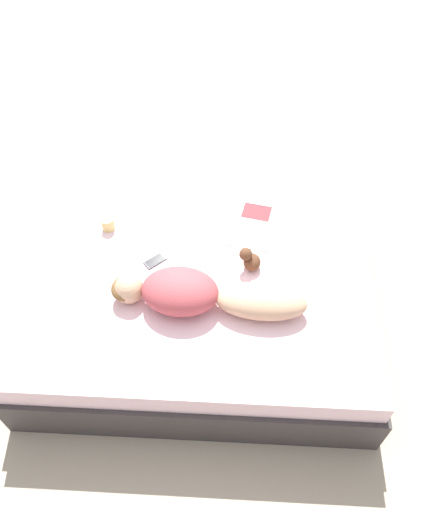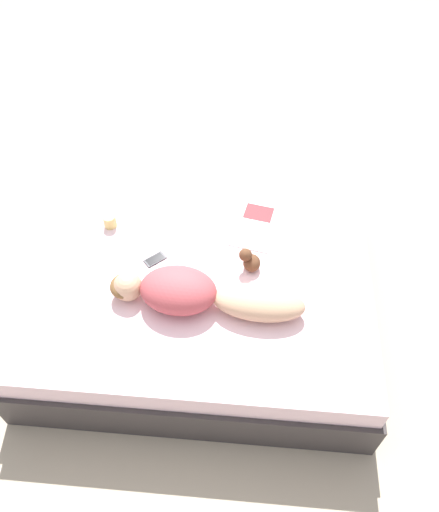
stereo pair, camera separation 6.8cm
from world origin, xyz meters
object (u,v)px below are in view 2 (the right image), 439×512
Objects in this scene: person at (199,294)px; cell_phone at (155,259)px; open_magazine at (255,224)px; coffee_mug at (110,221)px.

person is 0.47m from cell_phone.
open_magazine is 3.32× the size of cell_phone.
cell_phone is (-0.28, -0.36, -0.04)m from coffee_mug.
open_magazine and cell_phone have the same top height.
person reaches higher than open_magazine.
person is 2.37× the size of open_magazine.
person reaches higher than cell_phone.
person is 9.94× the size of coffee_mug.
coffee_mug is at bearing 106.39° from open_magazine.
person is at bearing 166.76° from open_magazine.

